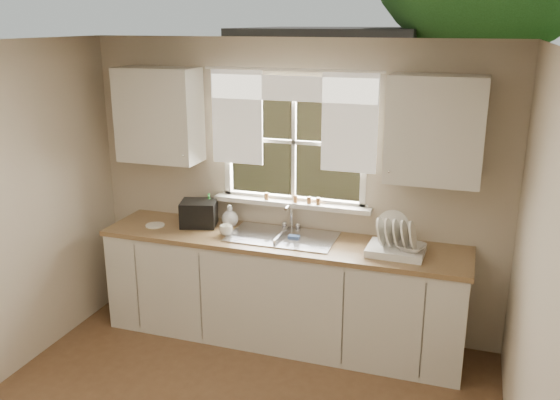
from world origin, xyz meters
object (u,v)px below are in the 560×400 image
(dish_rack, at_px, (396,244))
(black_appliance, at_px, (199,213))
(cup, at_px, (226,230))
(soap_bottle_a, at_px, (209,208))

(dish_rack, xyz_separation_m, black_appliance, (-1.72, 0.12, 0.03))
(black_appliance, bearing_deg, cup, -42.37)
(soap_bottle_a, distance_m, black_appliance, 0.12)
(soap_bottle_a, xyz_separation_m, black_appliance, (-0.05, -0.10, -0.02))
(dish_rack, relative_size, soap_bottle_a, 1.67)
(soap_bottle_a, bearing_deg, black_appliance, -140.16)
(dish_rack, height_order, black_appliance, dish_rack)
(dish_rack, relative_size, black_appliance, 1.46)
(cup, bearing_deg, black_appliance, 165.23)
(cup, relative_size, black_appliance, 0.37)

